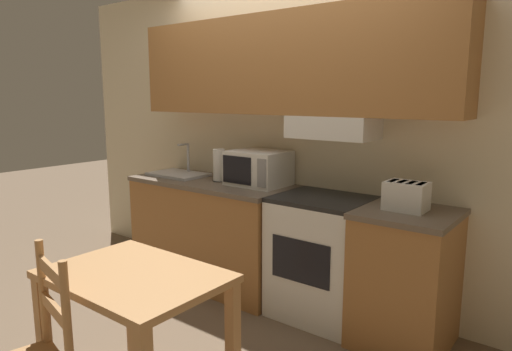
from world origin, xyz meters
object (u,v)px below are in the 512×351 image
at_px(microwave, 258,168).
at_px(paper_towel_roll, 219,165).
at_px(dining_table, 135,301).
at_px(toaster, 406,196).
at_px(sink_basin, 178,173).
at_px(stove_range, 321,257).

xyz_separation_m(microwave, paper_towel_roll, (-0.36, -0.07, -0.00)).
bearing_deg(microwave, paper_towel_roll, -169.37).
bearing_deg(dining_table, toaster, 63.44).
bearing_deg(sink_basin, dining_table, -48.82).
bearing_deg(microwave, toaster, -3.97).
relative_size(stove_range, sink_basin, 1.73).
distance_m(sink_basin, paper_towel_roll, 0.49).
bearing_deg(stove_range, microwave, 172.93).
distance_m(microwave, toaster, 1.23).
bearing_deg(microwave, stove_range, -7.07).
bearing_deg(dining_table, microwave, 106.62).
distance_m(stove_range, paper_towel_roll, 1.15).
height_order(stove_range, dining_table, stove_range).
height_order(microwave, toaster, microwave).
height_order(microwave, paper_towel_roll, microwave).
bearing_deg(dining_table, stove_range, 84.06).
xyz_separation_m(paper_towel_roll, dining_table, (0.84, -1.52, -0.40)).
bearing_deg(dining_table, paper_towel_roll, 118.79).
height_order(toaster, sink_basin, sink_basin).
relative_size(sink_basin, dining_table, 0.60).
distance_m(microwave, dining_table, 1.71).
distance_m(toaster, dining_table, 1.72).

